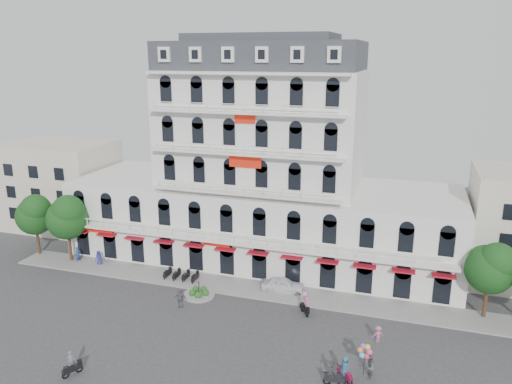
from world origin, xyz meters
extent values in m
plane|color=#38383A|center=(0.00, 0.00, 0.00)|extent=(120.00, 120.00, 0.00)
cube|color=gray|center=(0.00, 9.00, 0.08)|extent=(53.00, 4.00, 0.16)
cube|color=silver|center=(0.00, 18.00, 4.50)|extent=(45.00, 14.00, 9.00)
cube|color=silver|center=(0.00, 18.00, 15.50)|extent=(22.00, 12.00, 13.00)
cube|color=#2D3035|center=(0.00, 18.00, 23.50)|extent=(21.56, 11.76, 3.00)
cube|color=#2D3035|center=(0.00, 18.00, 25.40)|extent=(15.84, 8.64, 0.80)
cube|color=#AF1526|center=(0.00, 10.50, 3.50)|extent=(40.50, 1.00, 0.15)
cube|color=red|center=(0.00, 11.88, 13.00)|extent=(3.50, 0.10, 1.40)
cube|color=beige|center=(-30.00, 20.00, 6.00)|extent=(14.00, 10.00, 12.00)
cylinder|color=gray|center=(-3.00, 6.00, 0.12)|extent=(3.20, 3.20, 0.24)
cylinder|color=black|center=(-3.00, 6.00, 0.90)|extent=(0.08, 0.08, 1.40)
sphere|color=#26521B|center=(-2.30, 6.00, 0.45)|extent=(0.70, 0.70, 0.70)
sphere|color=#26521B|center=(-2.78, 6.66, 0.45)|extent=(0.70, 0.70, 0.70)
sphere|color=#26521B|center=(-3.56, 6.42, 0.45)|extent=(0.70, 0.70, 0.70)
sphere|color=#26521B|center=(-3.57, 5.60, 0.45)|extent=(0.70, 0.70, 0.70)
sphere|color=#26521B|center=(-2.80, 5.33, 0.45)|extent=(0.70, 0.70, 0.70)
cylinder|color=#382314|center=(-26.00, 10.00, 1.76)|extent=(0.36, 0.36, 3.52)
sphere|color=#133D17|center=(-26.00, 10.00, 4.96)|extent=(4.48, 4.48, 4.48)
sphere|color=#133D17|center=(-25.50, 9.70, 6.00)|extent=(3.52, 3.52, 3.52)
sphere|color=#133D17|center=(-26.40, 10.30, 5.60)|extent=(3.20, 3.20, 3.20)
cylinder|color=#382314|center=(-21.00, 9.50, 1.87)|extent=(0.36, 0.36, 3.74)
sphere|color=#133D17|center=(-21.00, 9.50, 5.27)|extent=(4.76, 4.76, 4.76)
sphere|color=#133D17|center=(-20.50, 9.20, 6.38)|extent=(3.74, 3.74, 3.74)
sphere|color=#133D17|center=(-21.40, 9.80, 5.95)|extent=(3.40, 3.40, 3.40)
cylinder|color=#382314|center=(24.00, 10.00, 1.72)|extent=(0.36, 0.36, 3.43)
sphere|color=#133D17|center=(24.00, 10.00, 4.84)|extent=(4.37, 4.37, 4.37)
sphere|color=#133D17|center=(24.50, 9.70, 5.85)|extent=(3.43, 3.43, 3.43)
sphere|color=#133D17|center=(23.60, 10.30, 5.46)|extent=(3.12, 3.12, 3.12)
imported|color=white|center=(4.87, 9.50, 0.76)|extent=(4.67, 2.38, 1.52)
cube|color=black|center=(-6.96, -8.83, 0.55)|extent=(0.99, 1.50, 0.35)
torus|color=black|center=(-6.71, -8.34, 0.28)|extent=(0.38, 0.59, 0.60)
torus|color=black|center=(-7.21, -9.32, 0.28)|extent=(0.38, 0.59, 0.60)
imported|color=slate|center=(-6.96, -8.83, 1.26)|extent=(0.61, 0.70, 1.62)
cube|color=maroon|center=(12.94, -3.30, 0.55)|extent=(1.42, 1.17, 0.35)
torus|color=black|center=(12.50, -2.97, 0.28)|extent=(0.55, 0.45, 0.60)
torus|color=black|center=(13.39, -3.63, 0.28)|extent=(0.55, 0.45, 0.60)
imported|color=#2A5C7F|center=(12.94, -3.30, 1.28)|extent=(0.96, 0.90, 1.65)
cube|color=black|center=(12.33, -3.99, 0.55)|extent=(1.53, 0.54, 0.35)
torus|color=black|center=(11.78, -4.07, 0.28)|extent=(0.61, 0.20, 0.60)
torus|color=black|center=(12.87, -3.92, 0.28)|extent=(0.61, 0.20, 0.60)
imported|color=#57575E|center=(12.33, -3.99, 1.28)|extent=(1.02, 0.53, 1.66)
cube|color=black|center=(7.97, 5.65, 0.55)|extent=(1.19, 1.40, 0.35)
torus|color=black|center=(8.31, 5.21, 0.28)|extent=(0.46, 0.55, 0.60)
torus|color=black|center=(7.63, 6.08, 0.28)|extent=(0.46, 0.55, 0.60)
imported|color=#CD6CA8|center=(7.97, 5.65, 1.38)|extent=(1.28, 1.38, 1.86)
imported|color=navy|center=(-17.15, 9.50, 0.89)|extent=(0.94, 0.68, 1.77)
imported|color=#5D5C64|center=(-3.75, 3.28, 0.96)|extent=(1.19, 0.66, 1.92)
imported|color=#B9628E|center=(14.93, 2.86, 0.76)|extent=(1.13, 0.96, 1.52)
imported|color=navy|center=(-20.00, 9.50, 0.95)|extent=(0.67, 0.81, 1.90)
imported|color=#54545B|center=(14.64, -2.27, 0.94)|extent=(0.74, 0.93, 1.88)
cylinder|color=black|center=(14.24, -1.97, 1.00)|extent=(0.04, 0.04, 2.00)
sphere|color=#E54C99|center=(14.59, -1.97, 2.00)|extent=(0.44, 0.44, 0.44)
sphere|color=yellow|center=(14.42, -1.67, 2.21)|extent=(0.44, 0.44, 0.44)
sphere|color=#994CD8|center=(14.06, -1.67, 2.23)|extent=(0.44, 0.44, 0.44)
sphere|color=orange|center=(13.89, -1.97, 2.04)|extent=(0.44, 0.44, 0.44)
sphere|color=#4CB2E5|center=(14.07, -2.28, 1.81)|extent=(0.44, 0.44, 0.44)
sphere|color=#D8334C|center=(14.42, -2.27, 1.76)|extent=(0.44, 0.44, 0.44)
camera|label=1|loc=(16.40, -36.02, 23.74)|focal=35.00mm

